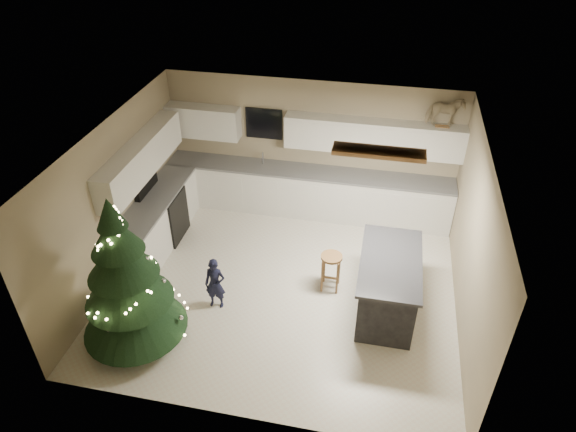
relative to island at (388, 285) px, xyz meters
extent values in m
plane|color=beige|center=(-1.66, 0.19, -0.48)|extent=(5.50, 5.50, 0.00)
cube|color=tan|center=(-1.66, 2.69, 0.82)|extent=(5.50, 0.02, 2.60)
cube|color=tan|center=(-1.66, -2.31, 0.82)|extent=(5.50, 0.02, 2.60)
cube|color=tan|center=(-4.41, 0.19, 0.82)|extent=(0.02, 5.00, 2.60)
cube|color=tan|center=(1.09, 0.19, 0.82)|extent=(0.02, 5.00, 2.60)
cube|color=silver|center=(-1.66, 0.19, 2.12)|extent=(5.50, 5.00, 0.02)
cube|color=brown|center=(-0.36, 0.29, 2.07)|extent=(1.25, 0.32, 0.06)
cube|color=white|center=(-0.36, 0.29, 2.04)|extent=(1.15, 0.24, 0.02)
cube|color=silver|center=(-1.66, 2.39, -0.03)|extent=(5.48, 0.60, 0.90)
cube|color=silver|center=(-4.11, 0.79, -0.03)|extent=(0.60, 2.60, 0.90)
cube|color=slate|center=(-1.66, 2.38, 0.44)|extent=(5.48, 0.62, 0.04)
cube|color=slate|center=(-4.10, 0.79, 0.44)|extent=(0.62, 2.60, 0.04)
cube|color=silver|center=(-3.71, 2.51, 1.22)|extent=(1.40, 0.35, 0.60)
cube|color=silver|center=(-0.51, 2.51, 1.22)|extent=(3.20, 0.35, 0.60)
cube|color=silver|center=(-4.23, 0.91, 1.22)|extent=(0.35, 2.60, 0.60)
cube|color=black|center=(-2.56, 2.66, 1.22)|extent=(0.70, 0.04, 0.60)
cube|color=#99999E|center=(-2.56, 2.39, 0.42)|extent=(0.55, 0.40, 0.06)
cylinder|color=#99999E|center=(-2.56, 2.49, 0.58)|extent=(0.03, 0.03, 0.24)
cube|color=black|center=(-4.09, 1.09, -0.03)|extent=(0.64, 0.75, 0.90)
cube|color=black|center=(-4.34, 1.09, 0.57)|extent=(0.10, 0.75, 0.30)
cube|color=black|center=(0.00, 0.00, -0.03)|extent=(0.80, 1.60, 0.90)
cube|color=black|center=(0.00, 0.00, 0.45)|extent=(0.90, 1.70, 0.05)
cylinder|color=brown|center=(-0.90, 0.29, 0.16)|extent=(0.35, 0.35, 0.04)
cylinder|color=brown|center=(-1.03, 0.17, -0.17)|extent=(0.04, 0.04, 0.62)
cylinder|color=brown|center=(-0.78, 0.17, -0.17)|extent=(0.04, 0.04, 0.62)
cylinder|color=brown|center=(-1.03, 0.41, -0.17)|extent=(0.04, 0.04, 0.62)
cylinder|color=brown|center=(-0.78, 0.41, -0.17)|extent=(0.04, 0.04, 0.62)
cube|color=brown|center=(-0.90, 0.29, -0.28)|extent=(0.26, 0.03, 0.03)
cylinder|color=#3F2816|center=(-3.51, -1.34, -0.32)|extent=(0.13, 0.13, 0.32)
cone|color=#1A341C|center=(-3.51, -1.34, 0.11)|extent=(1.47, 1.47, 0.76)
cone|color=#1A341C|center=(-3.51, -1.34, 0.60)|extent=(1.21, 1.21, 0.65)
cone|color=#1A341C|center=(-3.51, -1.34, 1.03)|extent=(0.95, 0.95, 0.59)
cone|color=#1A341C|center=(-3.51, -1.34, 1.41)|extent=(0.69, 0.69, 0.54)
cone|color=#1A341C|center=(-3.51, -1.34, 1.73)|extent=(0.39, 0.39, 0.43)
sphere|color=#FFD88C|center=(-2.74, -1.34, -0.21)|extent=(0.04, 0.04, 0.04)
sphere|color=#FFD88C|center=(-2.79, -1.13, -0.17)|extent=(0.04, 0.04, 0.04)
sphere|color=#FFD88C|center=(-2.89, -0.94, -0.12)|extent=(0.04, 0.04, 0.04)
sphere|color=#FFD88C|center=(-3.04, -0.79, -0.08)|extent=(0.04, 0.04, 0.04)
sphere|color=#FFD88C|center=(-3.23, -0.69, -0.04)|extent=(0.04, 0.04, 0.04)
sphere|color=#FFD88C|center=(-3.43, -0.66, 0.00)|extent=(0.04, 0.04, 0.04)
sphere|color=#FFD88C|center=(-3.63, -0.68, 0.05)|extent=(0.04, 0.04, 0.04)
sphere|color=#FFD88C|center=(-3.81, -0.75, 0.09)|extent=(0.04, 0.04, 0.04)
sphere|color=#FFD88C|center=(-3.96, -0.88, 0.13)|extent=(0.04, 0.04, 0.04)
sphere|color=#FFD88C|center=(-4.06, -1.03, 0.18)|extent=(0.04, 0.04, 0.04)
sphere|color=#FFD88C|center=(-4.11, -1.21, 0.22)|extent=(0.04, 0.04, 0.04)
sphere|color=#FFD88C|center=(-4.11, -1.38, 0.26)|extent=(0.04, 0.04, 0.04)
sphere|color=#FFD88C|center=(-4.06, -1.55, 0.30)|extent=(0.04, 0.04, 0.04)
sphere|color=#FFD88C|center=(-3.96, -1.69, 0.35)|extent=(0.04, 0.04, 0.04)
sphere|color=#FFD88C|center=(-3.84, -1.80, 0.39)|extent=(0.04, 0.04, 0.04)
sphere|color=#FFD88C|center=(-3.69, -1.86, 0.43)|extent=(0.04, 0.04, 0.04)
sphere|color=#FFD88C|center=(-3.53, -1.87, 0.47)|extent=(0.04, 0.04, 0.04)
sphere|color=#FFD88C|center=(-3.38, -1.84, 0.52)|extent=(0.04, 0.04, 0.04)
sphere|color=#FFD88C|center=(-3.25, -1.77, 0.56)|extent=(0.04, 0.04, 0.04)
sphere|color=#FFD88C|center=(-3.15, -1.67, 0.60)|extent=(0.04, 0.04, 0.04)
sphere|color=#FFD88C|center=(-3.08, -1.55, 0.65)|extent=(0.04, 0.04, 0.04)
sphere|color=#FFD88C|center=(-3.06, -1.42, 0.69)|extent=(0.04, 0.04, 0.04)
sphere|color=#FFD88C|center=(-3.07, -1.29, 0.73)|extent=(0.04, 0.04, 0.04)
sphere|color=#FFD88C|center=(-3.12, -1.17, 0.77)|extent=(0.04, 0.04, 0.04)
sphere|color=#FFD88C|center=(-3.20, -1.07, 0.82)|extent=(0.04, 0.04, 0.04)
sphere|color=#FFD88C|center=(-3.30, -1.01, 0.86)|extent=(0.04, 0.04, 0.04)
sphere|color=#FFD88C|center=(-3.41, -0.98, 0.90)|extent=(0.04, 0.04, 0.04)
sphere|color=#FFD88C|center=(-3.52, -0.98, 0.94)|extent=(0.04, 0.04, 0.04)
sphere|color=#FFD88C|center=(-3.62, -1.01, 0.99)|extent=(0.04, 0.04, 0.04)
sphere|color=#FFD88C|center=(-3.70, -1.07, 1.03)|extent=(0.04, 0.04, 0.04)
sphere|color=#FFD88C|center=(-3.76, -1.14, 1.07)|extent=(0.04, 0.04, 0.04)
sphere|color=#FFD88C|center=(-3.79, -1.23, 1.12)|extent=(0.04, 0.04, 0.04)
sphere|color=#FFD88C|center=(-3.80, -1.32, 1.16)|extent=(0.04, 0.04, 0.04)
sphere|color=#FFD88C|center=(-3.78, -1.40, 1.20)|extent=(0.04, 0.04, 0.04)
sphere|color=#FFD88C|center=(-3.74, -1.47, 1.24)|extent=(0.04, 0.04, 0.04)
sphere|color=#FFD88C|center=(-3.68, -1.52, 1.29)|extent=(0.04, 0.04, 0.04)
sphere|color=#FFD88C|center=(-3.62, -1.55, 1.33)|extent=(0.04, 0.04, 0.04)
sphere|color=#FFD88C|center=(-3.55, -1.56, 1.37)|extent=(0.04, 0.04, 0.04)
sphere|color=#FFD88C|center=(-3.49, -1.55, 1.42)|extent=(0.04, 0.04, 0.04)
sphere|color=#FFD88C|center=(-3.44, -1.52, 1.46)|extent=(0.04, 0.04, 0.04)
sphere|color=#FFD88C|center=(-3.40, -1.48, 1.50)|extent=(0.04, 0.04, 0.04)
sphere|color=#FFD88C|center=(-3.38, -1.43, 1.54)|extent=(0.04, 0.04, 0.04)
sphere|color=#FFD88C|center=(-3.37, -1.39, 1.59)|extent=(0.04, 0.04, 0.04)
sphere|color=#FFD88C|center=(-3.38, -1.35, 1.63)|extent=(0.04, 0.04, 0.04)
sphere|color=#FFD88C|center=(-3.40, -1.31, 1.67)|extent=(0.04, 0.04, 0.04)
sphere|color=#FFD88C|center=(-3.42, -1.29, 1.71)|extent=(0.04, 0.04, 0.04)
sphere|color=#FFD88C|center=(-3.45, -1.28, 1.76)|extent=(0.04, 0.04, 0.04)
sphere|color=#FFD88C|center=(-3.48, -1.28, 1.80)|extent=(0.04, 0.04, 0.04)
sphere|color=silver|center=(-2.84, -1.34, -0.07)|extent=(0.08, 0.08, 0.08)
sphere|color=silver|center=(-3.86, -0.86, 0.09)|extent=(0.08, 0.08, 0.08)
sphere|color=silver|center=(-3.68, -1.86, 0.25)|extent=(0.08, 0.08, 0.08)
sphere|color=silver|center=(-3.04, -1.19, 0.41)|extent=(0.08, 0.08, 0.08)
sphere|color=silver|center=(-3.86, -1.09, 0.57)|extent=(0.08, 0.08, 0.08)
sphere|color=silver|center=(-3.51, -1.72, 0.74)|extent=(0.08, 0.08, 0.08)
sphere|color=silver|center=(-3.25, -1.16, 0.90)|extent=(0.08, 0.08, 0.08)
sphere|color=silver|center=(-3.75, -1.27, 1.06)|extent=(0.08, 0.08, 0.08)
sphere|color=silver|center=(-3.44, -1.54, 1.22)|extent=(0.08, 0.08, 0.08)
sphere|color=silver|center=(-3.42, -1.23, 1.38)|extent=(0.08, 0.08, 0.08)
sphere|color=silver|center=(-3.59, -1.34, 1.55)|extent=(0.08, 0.08, 0.08)
sphere|color=silver|center=(-3.49, -1.37, 1.71)|extent=(0.08, 0.08, 0.08)
imported|color=black|center=(-2.59, -0.47, -0.04)|extent=(0.33, 0.22, 0.88)
cube|color=brown|center=(0.64, 2.48, 1.53)|extent=(0.24, 0.02, 0.02)
cube|color=brown|center=(0.64, 2.55, 1.53)|extent=(0.24, 0.02, 0.02)
imported|color=#CABA90|center=(0.64, 2.51, 1.80)|extent=(0.65, 0.38, 0.51)
camera|label=1|loc=(-0.31, -5.98, 5.29)|focal=32.00mm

